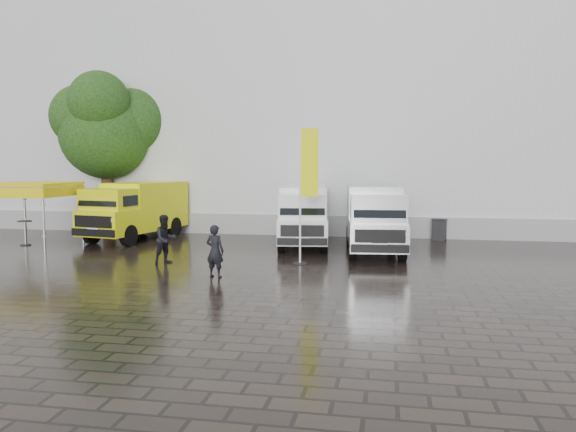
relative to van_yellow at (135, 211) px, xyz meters
name	(u,v)px	position (x,y,z in m)	size (l,w,h in m)	color
ground	(297,266)	(8.37, -5.14, -1.31)	(120.00, 120.00, 0.00)	black
exhibition_hall	(373,122)	(10.37, 10.86, 4.69)	(44.00, 16.00, 12.00)	silver
hall_plinth	(366,227)	(10.37, 2.81, -0.81)	(44.00, 0.15, 1.00)	gray
van_yellow	(135,211)	(0.00, 0.00, 0.00)	(2.18, 5.66, 2.61)	#DBE40C
van_white	(304,216)	(7.88, -0.44, -0.05)	(1.93, 5.79, 2.51)	white
van_silver	(374,219)	(10.88, -1.70, 0.01)	(2.02, 6.07, 2.63)	#ADAFB2
canopy_tent	(32,187)	(-3.25, -2.81, 1.21)	(3.03, 3.03, 2.70)	silver
flagpole	(305,186)	(8.61, -4.74, 1.42)	(0.88, 0.50, 4.90)	black
tree	(105,128)	(-2.82, 2.73, 3.98)	(4.59, 4.59, 8.24)	black
cocktail_table	(25,233)	(-3.86, -2.51, -0.78)	(0.60, 0.60, 1.06)	black
wheelie_bin	(439,229)	(13.73, 2.39, -0.82)	(0.59, 0.59, 0.98)	black
person_front	(215,251)	(6.22, -7.54, -0.49)	(0.60, 0.39, 1.63)	black
person_tent	(166,239)	(3.77, -5.52, -0.45)	(0.83, 0.65, 1.71)	black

